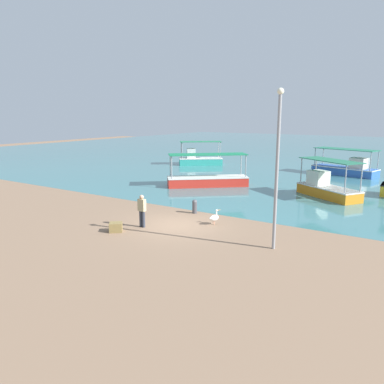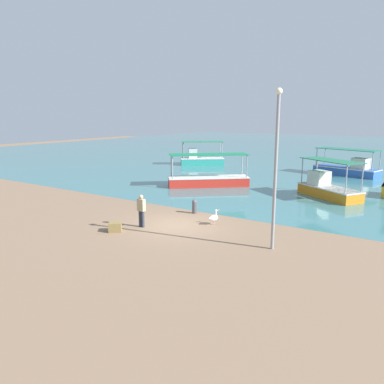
# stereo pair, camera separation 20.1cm
# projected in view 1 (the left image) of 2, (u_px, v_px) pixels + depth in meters

# --- Properties ---
(ground) EXTENTS (120.00, 120.00, 0.00)m
(ground) POSITION_uv_depth(u_px,v_px,m) (176.00, 225.00, 19.62)
(ground) COLOR #856850
(harbor_water) EXTENTS (110.00, 90.00, 0.00)m
(harbor_water) POSITION_uv_depth(u_px,v_px,m) (351.00, 151.00, 59.13)
(harbor_water) COLOR #3D767C
(harbor_water) RESTS_ON ground
(fishing_boat_far_left) EXTENTS (6.05, 5.48, 2.59)m
(fishing_boat_far_left) POSITION_uv_depth(u_px,v_px,m) (207.00, 179.00, 30.21)
(fishing_boat_far_left) COLOR red
(fishing_boat_far_left) RESTS_ON harbor_water
(fishing_boat_near_right) EXTENTS (4.95, 4.36, 2.68)m
(fishing_boat_near_right) POSITION_uv_depth(u_px,v_px,m) (199.00, 159.00, 42.97)
(fishing_boat_near_right) COLOR teal
(fishing_boat_near_right) RESTS_ON harbor_water
(fishing_boat_near_left) EXTENTS (6.28, 3.40, 2.47)m
(fishing_boat_near_left) POSITION_uv_depth(u_px,v_px,m) (347.00, 168.00, 35.77)
(fishing_boat_near_left) COLOR blue
(fishing_boat_near_left) RESTS_ON harbor_water
(fishing_boat_outer) EXTENTS (4.88, 4.00, 2.62)m
(fishing_boat_outer) POSITION_uv_depth(u_px,v_px,m) (326.00, 188.00, 26.18)
(fishing_boat_outer) COLOR orange
(fishing_boat_outer) RESTS_ON harbor_water
(pelican) EXTENTS (0.46, 0.78, 0.80)m
(pelican) POSITION_uv_depth(u_px,v_px,m) (214.00, 218.00, 19.61)
(pelican) COLOR #E0997A
(pelican) RESTS_ON ground
(lamp_post) EXTENTS (0.28, 0.28, 6.72)m
(lamp_post) POSITION_uv_depth(u_px,v_px,m) (277.00, 163.00, 15.40)
(lamp_post) COLOR gray
(lamp_post) RESTS_ON ground
(mooring_bollard) EXTENTS (0.29, 0.29, 0.82)m
(mooring_bollard) POSITION_uv_depth(u_px,v_px,m) (195.00, 206.00, 21.85)
(mooring_bollard) COLOR #47474C
(mooring_bollard) RESTS_ON ground
(fisherman_standing) EXTENTS (0.40, 0.23, 1.69)m
(fisherman_standing) POSITION_uv_depth(u_px,v_px,m) (142.00, 210.00, 19.07)
(fisherman_standing) COLOR #313644
(fisherman_standing) RESTS_ON ground
(cargo_crate) EXTENTS (0.83, 0.82, 0.45)m
(cargo_crate) POSITION_uv_depth(u_px,v_px,m) (116.00, 227.00, 18.45)
(cargo_crate) COLOR olive
(cargo_crate) RESTS_ON ground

